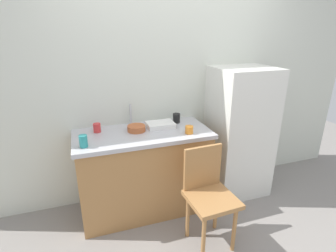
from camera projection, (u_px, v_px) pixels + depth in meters
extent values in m
plane|color=gray|center=(203.00, 239.00, 2.46)|extent=(8.00, 8.00, 0.00)
cube|color=silver|center=(168.00, 79.00, 2.88)|extent=(4.80, 0.10, 2.67)
cube|color=#A87542|center=(144.00, 173.00, 2.77)|extent=(1.30, 0.60, 0.85)
cube|color=#B7B7BC|center=(143.00, 134.00, 2.61)|extent=(1.34, 0.64, 0.04)
cylinder|color=#B7B7BC|center=(131.00, 114.00, 2.77)|extent=(0.02, 0.02, 0.23)
cube|color=silver|center=(239.00, 132.00, 3.01)|extent=(0.63, 0.57, 1.47)
cylinder|color=#A87542|center=(204.00, 239.00, 2.16)|extent=(0.04, 0.04, 0.45)
cylinder|color=#A87542|center=(234.00, 229.00, 2.27)|extent=(0.04, 0.04, 0.45)
cylinder|color=#A87542|center=(188.00, 216.00, 2.43)|extent=(0.04, 0.04, 0.45)
cylinder|color=#A87542|center=(216.00, 208.00, 2.53)|extent=(0.04, 0.04, 0.45)
cube|color=#A87542|center=(212.00, 199.00, 2.26)|extent=(0.42, 0.42, 0.04)
cube|color=#A87542|center=(203.00, 167.00, 2.35)|extent=(0.36, 0.05, 0.40)
cube|color=white|center=(160.00, 125.00, 2.73)|extent=(0.28, 0.20, 0.05)
cylinder|color=#B25B33|center=(136.00, 128.00, 2.62)|extent=(0.18, 0.18, 0.06)
cylinder|color=orange|center=(189.00, 130.00, 2.56)|extent=(0.08, 0.08, 0.08)
cylinder|color=teal|center=(83.00, 141.00, 2.26)|extent=(0.07, 0.07, 0.11)
cylinder|color=red|center=(97.00, 128.00, 2.59)|extent=(0.07, 0.07, 0.09)
cylinder|color=black|center=(176.00, 118.00, 2.85)|extent=(0.08, 0.08, 0.10)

